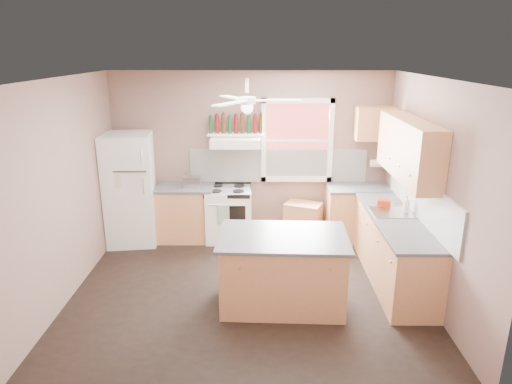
{
  "coord_description": "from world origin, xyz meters",
  "views": [
    {
      "loc": [
        0.15,
        -5.32,
        3.02
      ],
      "look_at": [
        0.1,
        0.3,
        1.25
      ],
      "focal_mm": 32.0,
      "sensor_mm": 36.0,
      "label": 1
    }
  ],
  "objects_px": {
    "toaster": "(192,182)",
    "refrigerator": "(130,189)",
    "island": "(282,271)",
    "stove": "(228,214)",
    "cart": "(303,221)"
  },
  "relations": [
    {
      "from": "island",
      "to": "refrigerator",
      "type": "bearing_deg",
      "value": 143.21
    },
    {
      "from": "stove",
      "to": "cart",
      "type": "bearing_deg",
      "value": -1.16
    },
    {
      "from": "toaster",
      "to": "island",
      "type": "xyz_separation_m",
      "value": [
        1.37,
        -1.97,
        -0.56
      ]
    },
    {
      "from": "toaster",
      "to": "cart",
      "type": "bearing_deg",
      "value": -1.43
    },
    {
      "from": "toaster",
      "to": "refrigerator",
      "type": "bearing_deg",
      "value": -179.03
    },
    {
      "from": "toaster",
      "to": "cart",
      "type": "relative_size",
      "value": 0.49
    },
    {
      "from": "stove",
      "to": "island",
      "type": "bearing_deg",
      "value": -71.92
    },
    {
      "from": "island",
      "to": "stove",
      "type": "bearing_deg",
      "value": 113.61
    },
    {
      "from": "cart",
      "to": "island",
      "type": "height_order",
      "value": "island"
    },
    {
      "from": "toaster",
      "to": "cart",
      "type": "distance_m",
      "value": 1.94
    },
    {
      "from": "stove",
      "to": "cart",
      "type": "distance_m",
      "value": 1.24
    },
    {
      "from": "refrigerator",
      "to": "toaster",
      "type": "xyz_separation_m",
      "value": [
        0.97,
        0.09,
        0.1
      ]
    },
    {
      "from": "refrigerator",
      "to": "stove",
      "type": "xyz_separation_m",
      "value": [
        1.54,
        0.13,
        -0.46
      ]
    },
    {
      "from": "stove",
      "to": "island",
      "type": "xyz_separation_m",
      "value": [
        0.79,
        -2.01,
        0.0
      ]
    },
    {
      "from": "toaster",
      "to": "stove",
      "type": "relative_size",
      "value": 0.33
    }
  ]
}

